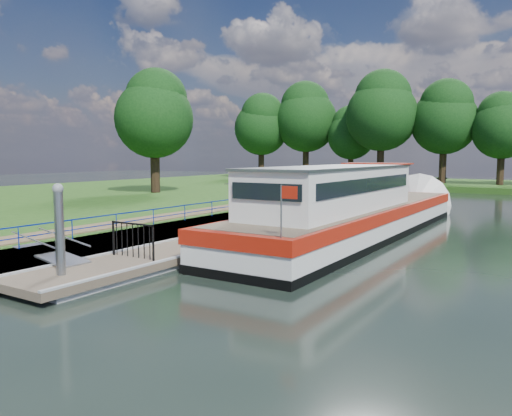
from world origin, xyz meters
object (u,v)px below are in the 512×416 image
Objects in this scene: car_c at (282,177)px; barge at (360,212)px; car_a at (333,179)px; car_b at (289,178)px; pontoon at (291,225)px.

barge is at bearing 107.17° from car_c.
car_a is at bearing 116.52° from barge.
car_a is 0.90× the size of car_b.
barge is at bearing -72.07° from car_a.
barge reaches higher than car_a.
car_c is (-5.94, 0.73, 0.02)m from car_a.
car_a is (-7.58, 22.40, 1.22)m from pontoon.
car_a is (-11.17, 22.39, 0.32)m from barge.
pontoon is at bearing -175.52° from car_b.
pontoon is 3.71m from barge.
car_b is at bearing 118.89° from pontoon.
car_a is 4.63m from car_b.
barge is at bearing 0.23° from pontoon.
car_c is (-17.11, 23.11, 0.34)m from barge.
car_c reaches higher than car_a.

